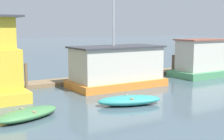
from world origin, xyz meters
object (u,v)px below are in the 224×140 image
mooring_post_far_right (173,65)px  mooring_post_far_left (26,77)px  houseboat_green (201,59)px  houseboat_orange (117,67)px  dinghy_teal (129,100)px  mooring_post_near_right (196,63)px  dinghy_green (28,114)px

mooring_post_far_right → mooring_post_far_left: bearing=180.0°
houseboat_green → mooring_post_far_left: bearing=172.6°
houseboat_orange → mooring_post_far_left: (-6.25, 2.03, -0.49)m
mooring_post_far_right → dinghy_teal: bearing=-144.6°
houseboat_green → mooring_post_near_right: houseboat_green is taller
houseboat_green → mooring_post_far_right: (-1.42, 1.99, -0.61)m
houseboat_orange → mooring_post_far_left: 6.59m
houseboat_orange → dinghy_teal: size_ratio=1.77×
houseboat_orange → mooring_post_far_right: size_ratio=3.81×
mooring_post_far_left → mooring_post_near_right: 16.84m
dinghy_green → mooring_post_far_right: mooring_post_far_right is taller
dinghy_teal → mooring_post_near_right: mooring_post_near_right is taller
dinghy_teal → mooring_post_far_right: mooring_post_far_right is taller
dinghy_teal → mooring_post_far_right: size_ratio=2.15×
houseboat_orange → mooring_post_near_right: bearing=10.8°
houseboat_orange → dinghy_teal: 5.75m
houseboat_green → mooring_post_near_right: (1.58, 1.99, -0.66)m
houseboat_orange → houseboat_green: size_ratio=1.37×
dinghy_green → dinghy_teal: size_ratio=0.92×
houseboat_orange → mooring_post_near_right: size_ratio=4.03×
mooring_post_far_left → mooring_post_near_right: bearing=0.0°
houseboat_orange → dinghy_green: bearing=-150.1°
dinghy_green → mooring_post_far_right: bearing=23.1°
houseboat_green → mooring_post_near_right: size_ratio=2.95×
houseboat_green → houseboat_orange: bearing=-179.8°
houseboat_green → dinghy_teal: 12.58m
houseboat_green → mooring_post_far_left: size_ratio=2.64×
houseboat_orange → dinghy_green: (-8.19, -4.71, -1.22)m
dinghy_green → mooring_post_far_left: bearing=73.9°
dinghy_green → dinghy_teal: dinghy_teal is taller
mooring_post_near_right → houseboat_orange: bearing=-169.2°
dinghy_teal → mooring_post_far_left: bearing=118.4°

